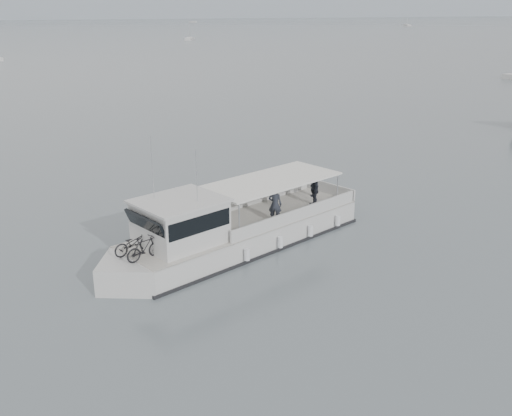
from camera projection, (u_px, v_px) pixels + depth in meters
name	position (u px, v px, depth m)	size (l,w,h in m)	color
ground	(215.00, 228.00, 26.67)	(1400.00, 1400.00, 0.00)	slate
tour_boat	(225.00, 232.00, 23.83)	(12.75, 6.63, 5.42)	silver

